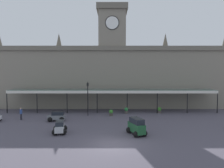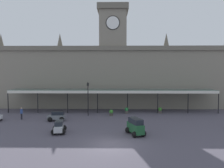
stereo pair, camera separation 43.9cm
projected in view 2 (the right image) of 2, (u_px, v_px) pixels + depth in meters
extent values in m
plane|color=#4C4753|center=(111.00, 145.00, 19.64)|extent=(140.00, 140.00, 0.00)
cube|color=gray|center=(113.00, 77.00, 40.32)|extent=(43.85, 5.18, 11.08)
cube|color=#6C6558|center=(113.00, 48.00, 37.28)|extent=(43.85, 0.30, 0.80)
cube|color=gray|center=(113.00, 30.00, 39.79)|extent=(4.80, 4.80, 6.42)
cube|color=#665F53|center=(113.00, 10.00, 39.57)|extent=(5.50, 5.50, 1.00)
cylinder|color=white|center=(113.00, 23.00, 37.29)|extent=(2.20, 0.12, 2.20)
cylinder|color=black|center=(113.00, 23.00, 37.33)|extent=(2.46, 0.06, 2.46)
cone|color=#5F594E|center=(1.00, 41.00, 40.21)|extent=(1.10, 1.10, 2.60)
cone|color=#5F594E|center=(60.00, 40.00, 40.05)|extent=(1.10, 1.10, 2.60)
cone|color=#5F594E|center=(166.00, 40.00, 39.77)|extent=(1.10, 1.10, 2.60)
cube|color=#38564C|center=(113.00, 90.00, 35.65)|extent=(33.56, 3.20, 0.16)
cube|color=silver|center=(112.00, 92.00, 34.07)|extent=(33.56, 0.12, 0.44)
cylinder|color=black|center=(8.00, 102.00, 34.56)|extent=(0.14, 0.14, 3.51)
cylinder|color=black|center=(38.00, 102.00, 34.49)|extent=(0.14, 0.14, 3.51)
cylinder|color=black|center=(68.00, 102.00, 34.42)|extent=(0.14, 0.14, 3.51)
cylinder|color=black|center=(97.00, 102.00, 34.35)|extent=(0.14, 0.14, 3.51)
cylinder|color=black|center=(128.00, 102.00, 34.28)|extent=(0.14, 0.14, 3.51)
cylinder|color=black|center=(158.00, 102.00, 34.21)|extent=(0.14, 0.14, 3.51)
cylinder|color=black|center=(188.00, 102.00, 34.14)|extent=(0.14, 0.14, 3.51)
cylinder|color=black|center=(218.00, 102.00, 34.07)|extent=(0.14, 0.14, 3.51)
cube|color=#1E512D|center=(135.00, 128.00, 22.64)|extent=(1.73, 2.58, 0.95)
cube|color=#1E232B|center=(136.00, 121.00, 22.55)|extent=(1.51, 2.10, 0.55)
sphere|color=black|center=(128.00, 130.00, 23.31)|extent=(0.64, 0.64, 0.64)
sphere|color=black|center=(136.00, 129.00, 23.63)|extent=(0.64, 0.64, 0.64)
sphere|color=black|center=(135.00, 134.00, 21.71)|extent=(0.64, 0.64, 0.64)
sphere|color=black|center=(143.00, 134.00, 22.03)|extent=(0.64, 0.64, 0.64)
cube|color=slate|center=(56.00, 117.00, 28.96)|extent=(2.30, 1.02, 0.55)
cube|color=#1E232B|center=(58.00, 113.00, 28.94)|extent=(1.59, 0.92, 0.45)
sphere|color=black|center=(50.00, 119.00, 28.49)|extent=(0.64, 0.64, 0.64)
sphere|color=black|center=(51.00, 118.00, 29.39)|extent=(0.64, 0.64, 0.64)
sphere|color=black|center=(62.00, 119.00, 28.56)|extent=(0.64, 0.64, 0.64)
sphere|color=black|center=(63.00, 118.00, 29.46)|extent=(0.64, 0.64, 0.64)
cube|color=#B2B5BA|center=(59.00, 128.00, 23.36)|extent=(1.24, 2.36, 0.55)
cube|color=#1E232B|center=(59.00, 123.00, 23.53)|extent=(1.06, 1.66, 0.45)
sphere|color=black|center=(63.00, 132.00, 22.67)|extent=(0.64, 0.64, 0.64)
sphere|color=black|center=(54.00, 132.00, 22.54)|extent=(0.64, 0.64, 0.64)
sphere|color=black|center=(64.00, 128.00, 24.20)|extent=(0.64, 0.64, 0.64)
sphere|color=black|center=(56.00, 128.00, 24.07)|extent=(0.64, 0.64, 0.64)
sphere|color=black|center=(0.00, 118.00, 29.29)|extent=(0.64, 0.64, 0.64)
cylinder|color=black|center=(22.00, 117.00, 29.78)|extent=(0.17, 0.17, 0.82)
cylinder|color=black|center=(21.00, 116.00, 29.96)|extent=(0.17, 0.17, 0.82)
cylinder|color=#334C8C|center=(21.00, 111.00, 29.82)|extent=(0.34, 0.34, 0.62)
sphere|color=tan|center=(21.00, 108.00, 29.80)|extent=(0.23, 0.23, 0.23)
cylinder|color=black|center=(88.00, 101.00, 32.25)|extent=(0.13, 0.13, 4.50)
cube|color=black|center=(88.00, 84.00, 32.10)|extent=(0.30, 0.30, 0.44)
sphere|color=black|center=(88.00, 83.00, 32.08)|extent=(0.14, 0.14, 0.14)
cylinder|color=#47423D|center=(160.00, 112.00, 34.21)|extent=(0.56, 0.56, 0.42)
sphere|color=#377A27|center=(160.00, 109.00, 34.18)|extent=(0.60, 0.60, 0.60)
cylinder|color=#47423D|center=(111.00, 115.00, 32.14)|extent=(0.56, 0.56, 0.42)
sphere|color=#327728|center=(111.00, 112.00, 32.11)|extent=(0.60, 0.60, 0.60)
cylinder|color=#47423D|center=(127.00, 112.00, 34.11)|extent=(0.56, 0.56, 0.42)
sphere|color=#297E3C|center=(127.00, 109.00, 34.09)|extent=(0.60, 0.60, 0.60)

